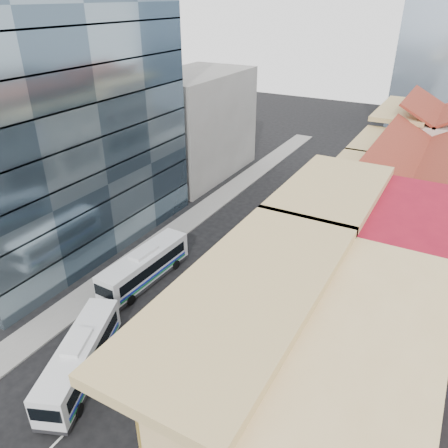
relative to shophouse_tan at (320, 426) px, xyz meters
The scene contains 12 objects.
sidewalk_right 18.82m from the shophouse_tan, 107.93° to the left, with size 3.00×90.00×0.15m, color slate.
sidewalk_left 28.82m from the shophouse_tan, 142.93° to the left, with size 3.00×90.00×0.15m, color slate.
shophouse_tan is the anchor object (origin of this frame).
shophouse_red 12.00m from the shophouse_tan, 90.00° to the left, with size 8.00×10.00×12.00m, color maroon.
shophouse_cream_near 21.52m from the shophouse_tan, 90.00° to the left, with size 8.00×9.00×10.00m, color beige.
shophouse_cream_mid 30.52m from the shophouse_tan, 90.00° to the left, with size 8.00×9.00×10.00m, color beige.
shophouse_cream_far 41.00m from the shophouse_tan, 90.00° to the left, with size 8.00×12.00×11.00m, color beige.
office_tower 35.19m from the shophouse_tan, 155.70° to the left, with size 12.00×26.00×30.00m, color #364856.
office_block_far 47.64m from the shophouse_tan, 129.04° to the left, with size 10.00×18.00×14.00m, color gray.
bus_left_near 16.99m from the shophouse_tan, behind, with size 2.26×9.67×3.10m, color silver, non-canonical shape.
bus_left_far 23.13m from the shophouse_tan, 149.16° to the left, with size 2.35×10.02×3.21m, color silver, non-canonical shape.
bus_right 16.29m from the shophouse_tan, 127.94° to the left, with size 2.44×10.40×3.34m, color white, non-canonical shape.
Camera 1 is at (16.57, -8.48, 23.14)m, focal length 35.00 mm.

